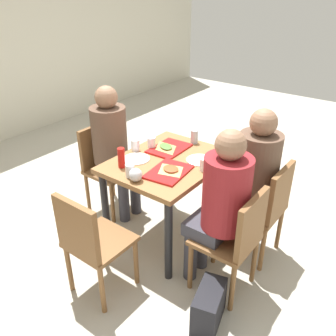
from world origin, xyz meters
name	(u,v)px	position (x,y,z in m)	size (l,w,h in m)	color
ground_plane	(168,234)	(0.00, 0.00, -0.01)	(10.00, 10.00, 0.02)	#B2AD9E
main_table	(168,172)	(0.00, 0.00, 0.63)	(0.97, 0.77, 0.75)	olive
chair_near_left	(236,237)	(-0.24, -0.77, 0.49)	(0.40, 0.40, 0.84)	brown
chair_near_right	(266,205)	(0.24, -0.77, 0.49)	(0.40, 0.40, 0.84)	brown
chair_far_side	(104,162)	(0.00, 0.77, 0.49)	(0.40, 0.40, 0.84)	brown
chair_left_end	(90,240)	(-0.87, 0.00, 0.49)	(0.40, 0.40, 0.84)	brown
person_in_red	(221,200)	(-0.24, -0.63, 0.73)	(0.32, 0.42, 1.25)	#383842
person_in_brown_jacket	(253,172)	(0.24, -0.63, 0.73)	(0.32, 0.42, 1.25)	#383842
person_far_side	(113,142)	(0.00, 0.63, 0.73)	(0.32, 0.42, 1.25)	#383842
tray_red_near	(169,172)	(-0.17, -0.14, 0.75)	(0.36, 0.26, 0.02)	red
tray_red_far	(169,148)	(0.17, 0.12, 0.75)	(0.36, 0.26, 0.02)	red
paper_plate_center	(136,159)	(-0.15, 0.21, 0.75)	(0.22, 0.22, 0.01)	white
paper_plate_near_edge	(200,160)	(0.15, -0.21, 0.75)	(0.22, 0.22, 0.01)	white
pizza_slice_a	(171,169)	(-0.15, -0.14, 0.77)	(0.22, 0.24, 0.02)	#DBAD60
pizza_slice_b	(166,147)	(0.15, 0.14, 0.77)	(0.23, 0.26, 0.02)	tan
plastic_cup_a	(135,145)	(-0.02, 0.33, 0.80)	(0.07, 0.07, 0.10)	white
plastic_cup_b	(204,165)	(0.02, -0.33, 0.80)	(0.07, 0.07, 0.10)	white
plastic_cup_c	(130,170)	(-0.39, 0.06, 0.80)	(0.07, 0.07, 0.10)	white
plastic_cup_d	(152,143)	(0.10, 0.25, 0.80)	(0.07, 0.07, 0.10)	white
soda_can	(194,137)	(0.41, 0.02, 0.81)	(0.07, 0.07, 0.12)	#B7BCC6
condiment_bottle	(121,158)	(-0.32, 0.21, 0.83)	(0.06, 0.06, 0.16)	red
foil_bundle	(136,175)	(-0.41, -0.02, 0.80)	(0.10, 0.10, 0.10)	silver
handbag	(209,307)	(-0.59, -0.79, 0.14)	(0.32, 0.16, 0.28)	black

